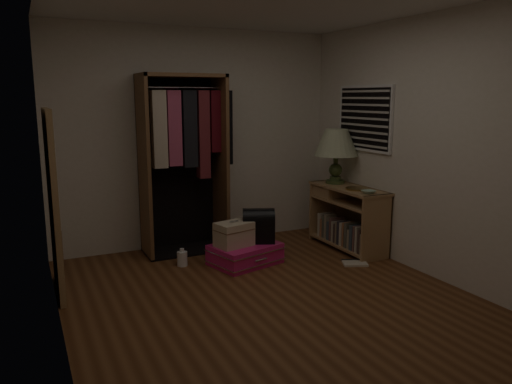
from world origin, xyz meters
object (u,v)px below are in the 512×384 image
(black_bag, at_px, (259,225))
(white_jug, at_px, (182,258))
(console_bookshelf, at_px, (346,216))
(open_wardrobe, at_px, (186,147))
(floor_mirror, at_px, (54,203))
(train_case, at_px, (234,234))
(pink_suitcase, at_px, (245,254))
(table_lamp, at_px, (336,144))

(black_bag, xyz_separation_m, white_jug, (-0.81, 0.21, -0.33))
(console_bookshelf, bearing_deg, open_wardrobe, 157.23)
(black_bag, bearing_deg, open_wardrobe, 150.55)
(floor_mirror, xyz_separation_m, train_case, (1.76, -0.00, -0.50))
(floor_mirror, relative_size, train_case, 3.88)
(console_bookshelf, distance_m, white_jug, 2.02)
(floor_mirror, xyz_separation_m, white_jug, (1.25, 0.23, -0.77))
(white_jug, bearing_deg, pink_suitcase, -19.64)
(floor_mirror, bearing_deg, table_lamp, 5.07)
(open_wardrobe, height_order, white_jug, open_wardrobe)
(train_case, xyz_separation_m, black_bag, (0.30, 0.03, 0.06))
(black_bag, distance_m, table_lamp, 1.46)
(open_wardrobe, distance_m, white_jug, 1.28)
(floor_mirror, distance_m, table_lamp, 3.28)
(floor_mirror, distance_m, train_case, 1.83)
(floor_mirror, bearing_deg, white_jug, 10.49)
(console_bookshelf, height_order, floor_mirror, floor_mirror)
(white_jug, bearing_deg, console_bookshelf, -5.59)
(black_bag, bearing_deg, floor_mirror, -156.33)
(open_wardrobe, distance_m, floor_mirror, 1.72)
(console_bookshelf, xyz_separation_m, pink_suitcase, (-1.34, -0.03, -0.28))
(table_lamp, relative_size, white_jug, 3.45)
(table_lamp, bearing_deg, train_case, -168.86)
(floor_mirror, xyz_separation_m, pink_suitcase, (1.90, 0.00, -0.74))
(pink_suitcase, height_order, white_jug, pink_suitcase)
(floor_mirror, distance_m, black_bag, 2.11)
(pink_suitcase, bearing_deg, open_wardrobe, 102.47)
(floor_mirror, relative_size, black_bag, 4.17)
(open_wardrobe, height_order, floor_mirror, open_wardrobe)
(floor_mirror, relative_size, white_jug, 8.80)
(console_bookshelf, relative_size, train_case, 2.56)
(open_wardrobe, distance_m, train_case, 1.19)
(console_bookshelf, height_order, white_jug, console_bookshelf)
(pink_suitcase, xyz_separation_m, train_case, (-0.13, -0.01, 0.24))
(table_lamp, bearing_deg, black_bag, -167.26)
(train_case, height_order, white_jug, train_case)
(table_lamp, bearing_deg, pink_suitcase, -168.07)
(pink_suitcase, height_order, table_lamp, table_lamp)
(open_wardrobe, relative_size, train_case, 4.68)
(console_bookshelf, bearing_deg, pink_suitcase, -178.52)
(console_bookshelf, xyz_separation_m, white_jug, (-1.98, 0.19, -0.31))
(open_wardrobe, height_order, train_case, open_wardrobe)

